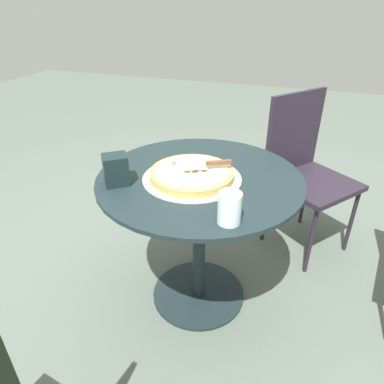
{
  "coord_description": "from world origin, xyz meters",
  "views": [
    {
      "loc": [
        1.28,
        0.4,
        1.4
      ],
      "look_at": [
        0.03,
        -0.03,
        0.65
      ],
      "focal_mm": 32.38,
      "sensor_mm": 36.0,
      "label": 1
    }
  ],
  "objects_px": {
    "patio_table": "(199,212)",
    "drinking_cup": "(229,208)",
    "napkin_dispenser": "(116,170)",
    "pizza_server": "(207,164)",
    "pizza_on_tray": "(192,175)",
    "patio_chair_far": "(305,164)"
  },
  "relations": [
    {
      "from": "pizza_on_tray",
      "to": "napkin_dispenser",
      "type": "bearing_deg",
      "value": -62.57
    },
    {
      "from": "pizza_server",
      "to": "napkin_dispenser",
      "type": "distance_m",
      "value": 0.38
    },
    {
      "from": "pizza_server",
      "to": "patio_chair_far",
      "type": "xyz_separation_m",
      "value": [
        -0.68,
        0.4,
        -0.24
      ]
    },
    {
      "from": "drinking_cup",
      "to": "patio_chair_far",
      "type": "relative_size",
      "value": 0.12
    },
    {
      "from": "patio_table",
      "to": "pizza_on_tray",
      "type": "distance_m",
      "value": 0.21
    },
    {
      "from": "pizza_on_tray",
      "to": "drinking_cup",
      "type": "distance_m",
      "value": 0.35
    },
    {
      "from": "pizza_server",
      "to": "napkin_dispenser",
      "type": "xyz_separation_m",
      "value": [
        0.18,
        -0.34,
        0.0
      ]
    },
    {
      "from": "patio_table",
      "to": "pizza_server",
      "type": "xyz_separation_m",
      "value": [
        -0.0,
        0.03,
        0.25
      ]
    },
    {
      "from": "patio_table",
      "to": "drinking_cup",
      "type": "bearing_deg",
      "value": 33.9
    },
    {
      "from": "patio_table",
      "to": "napkin_dispenser",
      "type": "distance_m",
      "value": 0.43
    },
    {
      "from": "patio_table",
      "to": "patio_chair_far",
      "type": "relative_size",
      "value": 0.96
    },
    {
      "from": "napkin_dispenser",
      "to": "patio_chair_far",
      "type": "height_order",
      "value": "patio_chair_far"
    },
    {
      "from": "drinking_cup",
      "to": "pizza_on_tray",
      "type": "bearing_deg",
      "value": -139.79
    },
    {
      "from": "pizza_server",
      "to": "napkin_dispenser",
      "type": "height_order",
      "value": "napkin_dispenser"
    },
    {
      "from": "patio_table",
      "to": "pizza_server",
      "type": "height_order",
      "value": "pizza_server"
    },
    {
      "from": "patio_table",
      "to": "pizza_on_tray",
      "type": "relative_size",
      "value": 2.12
    },
    {
      "from": "drinking_cup",
      "to": "napkin_dispenser",
      "type": "distance_m",
      "value": 0.52
    },
    {
      "from": "pizza_on_tray",
      "to": "pizza_server",
      "type": "distance_m",
      "value": 0.08
    },
    {
      "from": "pizza_server",
      "to": "patio_chair_far",
      "type": "bearing_deg",
      "value": 149.42
    },
    {
      "from": "patio_table",
      "to": "drinking_cup",
      "type": "height_order",
      "value": "drinking_cup"
    },
    {
      "from": "pizza_on_tray",
      "to": "drinking_cup",
      "type": "bearing_deg",
      "value": 40.21
    },
    {
      "from": "pizza_on_tray",
      "to": "patio_table",
      "type": "bearing_deg",
      "value": 141.37
    }
  ]
}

